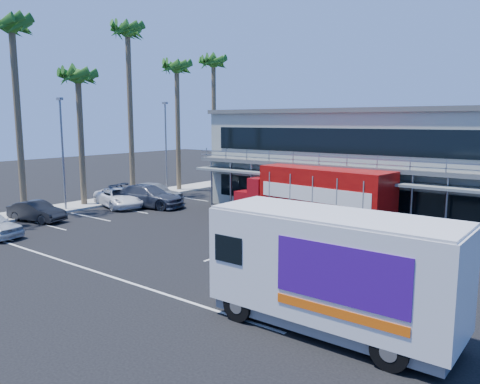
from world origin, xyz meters
The scene contains 16 objects.
ground centered at (0.00, 0.00, 0.00)m, with size 120.00×120.00×0.00m, color black.
building centered at (3.00, 14.94, 3.66)m, with size 22.40×12.00×7.30m.
curb_strip centered at (-15.00, 6.00, 0.08)m, with size 3.00×32.00×0.16m, color #A5A399.
palm_b centered at (-15.30, -1.50, 11.92)m, with size 2.80×2.80×13.75m.
palm_c centered at (-14.90, 3.00, 9.21)m, with size 2.80×2.80×10.75m.
palm_d centered at (-15.20, 8.00, 12.80)m, with size 2.80×2.80×14.75m.
palm_e centered at (-14.70, 13.00, 10.57)m, with size 2.80×2.80×12.25m.
palm_f centered at (-15.10, 18.50, 11.47)m, with size 2.80×2.80×13.25m.
light_pole_near centered at (-14.20, 1.00, 4.50)m, with size 0.50×0.25×8.09m.
light_pole_far centered at (-14.20, 11.00, 4.50)m, with size 0.50×0.25×8.09m.
red_truck centered at (2.26, 7.99, 2.00)m, with size 10.97×3.59×3.63m.
white_van centered at (9.99, -5.00, 1.99)m, with size 7.67×2.69×3.74m.
parked_car_b centered at (-12.50, -2.14, 0.66)m, with size 1.40×4.01×1.32m, color black.
parked_car_c centered at (-12.50, 4.40, 0.71)m, with size 2.37×5.13×1.43m, color white.
parked_car_d centered at (-10.68, 5.71, 0.84)m, with size 2.34×5.76×1.67m, color #323743.
parked_car_e centered at (-11.79, 7.37, 0.83)m, with size 1.96×4.86×1.66m, color gray.
Camera 1 is at (16.20, -17.60, 6.50)m, focal length 35.00 mm.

